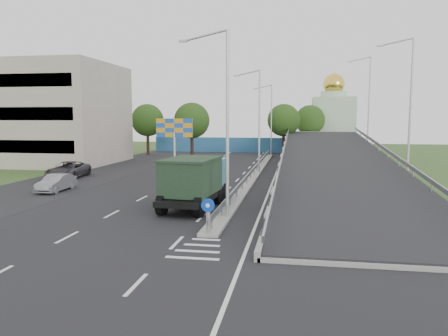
% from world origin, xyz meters
% --- Properties ---
extents(ground, '(160.00, 160.00, 0.00)m').
position_xyz_m(ground, '(0.00, 0.00, 0.00)').
color(ground, '#2D4C1E').
rests_on(ground, ground).
extents(road_surface, '(26.00, 90.00, 0.04)m').
position_xyz_m(road_surface, '(-3.00, 20.00, 0.00)').
color(road_surface, black).
rests_on(road_surface, ground).
extents(parking_strip, '(8.00, 90.00, 0.05)m').
position_xyz_m(parking_strip, '(-16.00, 20.00, 0.00)').
color(parking_strip, black).
rests_on(parking_strip, ground).
extents(median, '(1.00, 44.00, 0.20)m').
position_xyz_m(median, '(0.00, 24.00, 0.10)').
color(median, gray).
rests_on(median, ground).
extents(overpass_ramp, '(10.00, 50.00, 3.50)m').
position_xyz_m(overpass_ramp, '(7.50, 24.00, 1.75)').
color(overpass_ramp, gray).
rests_on(overpass_ramp, ground).
extents(median_guardrail, '(0.09, 44.00, 0.71)m').
position_xyz_m(median_guardrail, '(0.00, 24.00, 0.75)').
color(median_guardrail, gray).
rests_on(median_guardrail, median).
extents(sign_bollard, '(0.64, 0.23, 1.67)m').
position_xyz_m(sign_bollard, '(0.00, 2.17, 1.03)').
color(sign_bollard, black).
rests_on(sign_bollard, median).
extents(lamp_post_near, '(2.74, 0.18, 10.08)m').
position_xyz_m(lamp_post_near, '(0.11, 6.00, 5.81)').
color(lamp_post_near, '#B2B5B7').
rests_on(lamp_post_near, median).
extents(lamp_post_mid, '(2.74, 0.18, 10.08)m').
position_xyz_m(lamp_post_mid, '(0.11, 26.00, 5.81)').
color(lamp_post_mid, '#B2B5B7').
rests_on(lamp_post_mid, median).
extents(lamp_post_far, '(2.74, 0.18, 10.08)m').
position_xyz_m(lamp_post_far, '(0.11, 46.00, 5.81)').
color(lamp_post_far, '#B2B5B7').
rests_on(lamp_post_far, median).
extents(beige_building, '(24.00, 14.00, 12.00)m').
position_xyz_m(beige_building, '(-30.00, 32.00, 6.00)').
color(beige_building, '#A19487').
rests_on(beige_building, ground).
extents(blue_wall, '(30.00, 0.50, 2.40)m').
position_xyz_m(blue_wall, '(-4.00, 52.00, 1.20)').
color(blue_wall, '#256689').
rests_on(blue_wall, ground).
extents(church, '(7.00, 7.00, 13.80)m').
position_xyz_m(church, '(10.00, 60.00, 5.31)').
color(church, '#B2CCAD').
rests_on(church, ground).
extents(billboard, '(4.00, 0.24, 5.50)m').
position_xyz_m(billboard, '(-9.00, 28.00, 4.19)').
color(billboard, '#B2B5B7').
rests_on(billboard, ground).
extents(tree_left_mid, '(4.80, 4.80, 7.60)m').
position_xyz_m(tree_left_mid, '(-10.00, 40.00, 5.18)').
color(tree_left_mid, black).
rests_on(tree_left_mid, ground).
extents(tree_median_far, '(4.80, 4.80, 7.60)m').
position_xyz_m(tree_median_far, '(2.00, 48.00, 5.18)').
color(tree_median_far, black).
rests_on(tree_median_far, ground).
extents(tree_left_far, '(4.80, 4.80, 7.60)m').
position_xyz_m(tree_left_far, '(-18.00, 45.00, 5.18)').
color(tree_left_far, black).
rests_on(tree_left_far, ground).
extents(tree_ramp_far, '(4.80, 4.80, 7.60)m').
position_xyz_m(tree_ramp_far, '(6.00, 55.00, 5.18)').
color(tree_ramp_far, black).
rests_on(tree_ramp_far, ground).
extents(dump_truck, '(3.29, 7.41, 3.17)m').
position_xyz_m(dump_truck, '(-2.18, 9.00, 1.76)').
color(dump_truck, black).
rests_on(dump_truck, ground).
extents(parked_car_b, '(1.48, 4.04, 1.32)m').
position_xyz_m(parked_car_b, '(-14.00, 12.83, 0.66)').
color(parked_car_b, gray).
rests_on(parked_car_b, ground).
extents(parked_car_c, '(2.98, 5.70, 1.53)m').
position_xyz_m(parked_car_c, '(-16.85, 19.71, 0.77)').
color(parked_car_c, '#37353A').
rests_on(parked_car_c, ground).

